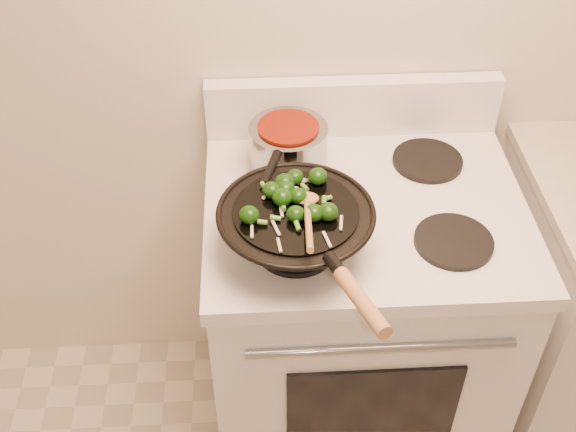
{
  "coord_description": "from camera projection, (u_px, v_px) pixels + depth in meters",
  "views": [
    {
      "loc": [
        -0.54,
        -0.13,
        2.07
      ],
      "look_at": [
        -0.47,
        1.03,
        1.01
      ],
      "focal_mm": 45.0,
      "sensor_mm": 36.0,
      "label": 1
    }
  ],
  "objects": [
    {
      "name": "wok",
      "position": [
        297.0,
        228.0,
        1.58
      ],
      "size": [
        0.35,
        0.56,
        0.16
      ],
      "color": "black",
      "rests_on": "stove"
    },
    {
      "name": "wooden_spoon",
      "position": [
        308.0,
        212.0,
        1.5
      ],
      "size": [
        0.06,
        0.25,
        0.07
      ],
      "color": "#A97442",
      "rests_on": "wok"
    },
    {
      "name": "saucepan",
      "position": [
        288.0,
        146.0,
        1.8
      ],
      "size": [
        0.2,
        0.31,
        0.12
      ],
      "color": "gray",
      "rests_on": "stove"
    },
    {
      "name": "stove",
      "position": [
        354.0,
        322.0,
        2.05
      ],
      "size": [
        0.78,
        0.67,
        1.08
      ],
      "color": "white",
      "rests_on": "ground"
    },
    {
      "name": "stirfry",
      "position": [
        293.0,
        197.0,
        1.56
      ],
      "size": [
        0.22,
        0.24,
        0.04
      ],
      "color": "#103408",
      "rests_on": "wok"
    }
  ]
}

